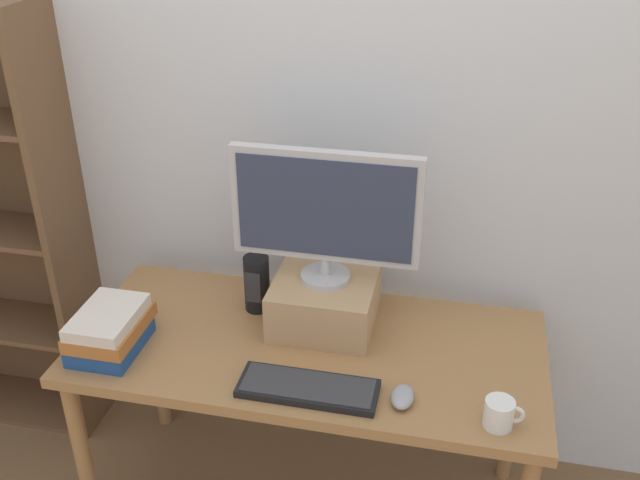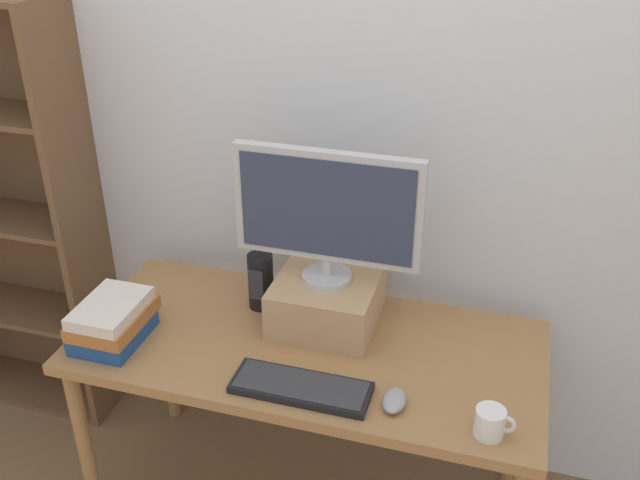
# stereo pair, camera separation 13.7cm
# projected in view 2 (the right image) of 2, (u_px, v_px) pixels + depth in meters

# --- Properties ---
(back_wall) EXTENTS (7.00, 0.08, 2.60)m
(back_wall) POSITION_uv_depth(u_px,v_px,m) (347.00, 118.00, 2.32)
(back_wall) COLOR silver
(back_wall) RESTS_ON ground_plane
(desk) EXTENTS (1.46, 0.67, 0.71)m
(desk) POSITION_uv_depth(u_px,v_px,m) (308.00, 362.00, 2.26)
(desk) COLOR #9E7042
(desk) RESTS_ON ground_plane
(riser_box) EXTENTS (0.32, 0.33, 0.16)m
(riser_box) POSITION_uv_depth(u_px,v_px,m) (327.00, 300.00, 2.29)
(riser_box) COLOR tan
(riser_box) RESTS_ON desk
(computer_monitor) EXTENTS (0.58, 0.16, 0.43)m
(computer_monitor) POSITION_uv_depth(u_px,v_px,m) (327.00, 211.00, 2.14)
(computer_monitor) COLOR #B7B7BA
(computer_monitor) RESTS_ON riser_box
(keyboard) EXTENTS (0.40, 0.14, 0.02)m
(keyboard) POSITION_uv_depth(u_px,v_px,m) (301.00, 387.00, 2.02)
(keyboard) COLOR black
(keyboard) RESTS_ON desk
(computer_mouse) EXTENTS (0.06, 0.10, 0.04)m
(computer_mouse) POSITION_uv_depth(u_px,v_px,m) (394.00, 401.00, 1.97)
(computer_mouse) COLOR #99999E
(computer_mouse) RESTS_ON desk
(book_stack) EXTENTS (0.19, 0.27, 0.14)m
(book_stack) POSITION_uv_depth(u_px,v_px,m) (113.00, 321.00, 2.21)
(book_stack) COLOR navy
(book_stack) RESTS_ON desk
(coffee_mug) EXTENTS (0.11, 0.08, 0.08)m
(coffee_mug) POSITION_uv_depth(u_px,v_px,m) (491.00, 423.00, 1.86)
(coffee_mug) COLOR white
(coffee_mug) RESTS_ON desk
(desk_speaker) EXTENTS (0.08, 0.09, 0.20)m
(desk_speaker) POSITION_uv_depth(u_px,v_px,m) (261.00, 281.00, 2.36)
(desk_speaker) COLOR black
(desk_speaker) RESTS_ON desk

